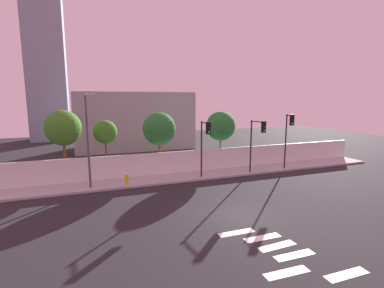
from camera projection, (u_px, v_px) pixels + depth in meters
name	position (u px, v px, depth m)	size (l,w,h in m)	color
ground_plane	(242.00, 216.00, 15.24)	(80.00, 80.00, 0.00)	#242326
sidewalk	(190.00, 176.00, 22.81)	(36.00, 2.40, 0.15)	#A7A7A7
perimeter_wall	(184.00, 161.00, 23.85)	(36.00, 0.18, 1.80)	silver
crosswalk_marking	(281.00, 251.00, 11.74)	(3.94, 4.72, 0.01)	silver
traffic_light_left	(258.00, 135.00, 22.77)	(0.41, 1.74, 4.40)	black
traffic_light_center	(205.00, 137.00, 21.42)	(0.36, 1.32, 4.44)	black
traffic_light_right	(289.00, 130.00, 24.17)	(0.48, 1.21, 4.82)	black
street_lamp_curbside	(88.00, 133.00, 18.96)	(0.66, 1.70, 6.60)	#4C4C51
fire_hydrant	(127.00, 179.00, 20.32)	(0.44, 0.26, 0.76)	gold
roadside_tree_leftmost	(63.00, 128.00, 21.61)	(2.73, 2.73, 5.45)	brown
roadside_tree_midleft	(105.00, 132.00, 22.75)	(1.90, 1.90, 4.59)	brown
roadside_tree_midright	(159.00, 129.00, 24.29)	(2.84, 2.84, 5.15)	brown
roadside_tree_rightmost	(221.00, 126.00, 26.32)	(2.73, 2.73, 5.13)	brown
low_building_distant	(135.00, 121.00, 35.75)	(14.27, 6.00, 7.07)	#969696
tower_on_skyline	(45.00, 41.00, 41.33)	(5.29, 5.00, 29.29)	gray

